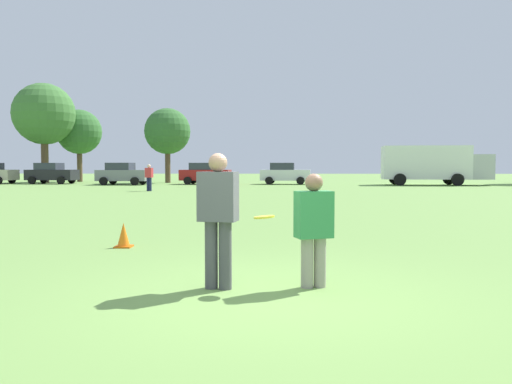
{
  "coord_description": "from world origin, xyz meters",
  "views": [
    {
      "loc": [
        0.17,
        -6.36,
        1.59
      ],
      "look_at": [
        -0.17,
        2.04,
        1.17
      ],
      "focal_mm": 36.68,
      "sensor_mm": 36.0,
      "label": 1
    }
  ],
  "objects": [
    {
      "name": "ground_plane",
      "position": [
        0.0,
        0.0,
        0.0
      ],
      "size": [
        189.86,
        189.86,
        0.0
      ],
      "primitive_type": "plane",
      "color": "#6B9347"
    },
    {
      "name": "player_thrower",
      "position": [
        -0.59,
        0.31,
        0.99
      ],
      "size": [
        0.53,
        0.37,
        1.75
      ],
      "color": "#4C4C51",
      "rests_on": "ground"
    },
    {
      "name": "player_defender",
      "position": [
        0.64,
        0.43,
        0.83
      ],
      "size": [
        0.53,
        0.4,
        1.49
      ],
      "color": "gray",
      "rests_on": "ground"
    },
    {
      "name": "frisbee",
      "position": [
        -0.0,
        0.31,
        0.93
      ],
      "size": [
        0.27,
        0.27,
        0.05
      ],
      "color": "yellow"
    },
    {
      "name": "traffic_cone",
      "position": [
        -2.82,
        3.65,
        0.23
      ],
      "size": [
        0.32,
        0.32,
        0.48
      ],
      "color": "#D8590C",
      "rests_on": "ground"
    },
    {
      "name": "parked_car_mid_left",
      "position": [
        -19.46,
        38.33,
        0.92
      ],
      "size": [
        4.32,
        2.45,
        1.82
      ],
      "color": "black",
      "rests_on": "ground"
    },
    {
      "name": "parked_car_center",
      "position": [
        -12.54,
        36.17,
        0.92
      ],
      "size": [
        4.32,
        2.45,
        1.82
      ],
      "color": "slate",
      "rests_on": "ground"
    },
    {
      "name": "parked_car_mid_right",
      "position": [
        -5.98,
        37.79,
        0.92
      ],
      "size": [
        4.32,
        2.45,
        1.82
      ],
      "color": "maroon",
      "rests_on": "ground"
    },
    {
      "name": "parked_car_near_right",
      "position": [
        0.82,
        38.13,
        0.92
      ],
      "size": [
        4.32,
        2.45,
        1.82
      ],
      "color": "silver",
      "rests_on": "ground"
    },
    {
      "name": "box_truck",
      "position": [
        12.85,
        36.67,
        1.75
      ],
      "size": [
        8.65,
        3.41,
        3.18
      ],
      "color": "white",
      "rests_on": "ground"
    },
    {
      "name": "bystander_far_jogger",
      "position": [
        -7.8,
        25.85,
        0.94
      ],
      "size": [
        0.51,
        0.38,
        1.67
      ],
      "color": "#1E234C",
      "rests_on": "ground"
    },
    {
      "name": "tree_west_oak",
      "position": [
        -21.33,
        41.22,
        6.3
      ],
      "size": [
        5.64,
        5.64,
        9.16
      ],
      "color": "brown",
      "rests_on": "ground"
    },
    {
      "name": "tree_west_maple",
      "position": [
        -19.17,
        44.11,
        4.85
      ],
      "size": [
        4.34,
        4.34,
        7.05
      ],
      "color": "brown",
      "rests_on": "ground"
    },
    {
      "name": "tree_center_elm",
      "position": [
        -9.91,
        41.43,
        4.71
      ],
      "size": [
        4.21,
        4.21,
        6.85
      ],
      "color": "brown",
      "rests_on": "ground"
    }
  ]
}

